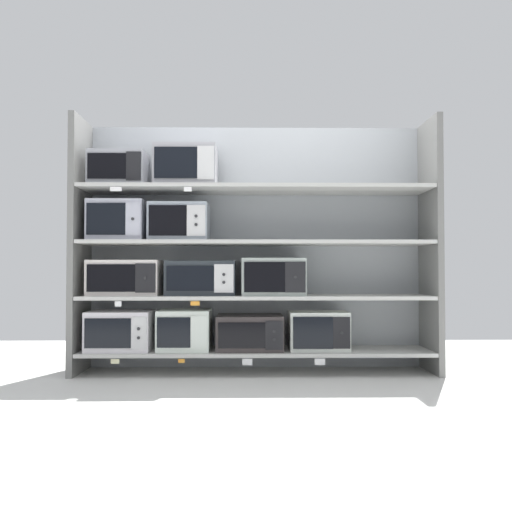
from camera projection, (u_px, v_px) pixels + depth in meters
The scene contains 27 objects.
ground at pixel (258, 404), 3.36m from camera, with size 6.84×6.00×0.02m, color silver.
back_panel at pixel (256, 247), 4.65m from camera, with size 3.04×0.04×2.09m, color #9EA3A8.
upright_left at pixel (80, 245), 4.37m from camera, with size 0.05×0.49×2.09m, color slate.
upright_right at pixel (431, 245), 4.40m from camera, with size 0.05×0.49×2.09m, color slate.
shelf_0 at pixel (256, 351), 4.36m from camera, with size 2.84×0.49×0.03m, color beige.
microwave_0 at pixel (121, 330), 4.35m from camera, with size 0.51×0.44×0.32m.
microwave_1 at pixel (185, 330), 4.36m from camera, with size 0.42×0.41×0.33m.
microwave_2 at pixel (250, 332), 4.36m from camera, with size 0.54×0.43×0.28m.
microwave_3 at pixel (318, 330), 4.37m from camera, with size 0.48×0.36×0.31m.
price_tag_0 at pixel (115, 361), 4.10m from camera, with size 0.07×0.00×0.04m, color beige.
price_tag_1 at pixel (181, 361), 4.10m from camera, with size 0.05×0.00×0.03m, color orange.
price_tag_2 at pixel (247, 362), 4.11m from camera, with size 0.08×0.00×0.05m, color white.
price_tag_3 at pixel (320, 362), 4.12m from camera, with size 0.08×0.00×0.05m, color white.
shelf_1 at pixel (256, 297), 4.37m from camera, with size 2.84×0.49×0.03m, color beige.
microwave_4 at pixel (126, 278), 4.36m from camera, with size 0.57×0.36×0.29m.
microwave_5 at pixel (201, 278), 4.37m from camera, with size 0.56×0.36×0.28m.
microwave_6 at pixel (273, 277), 4.38m from camera, with size 0.51×0.43×0.30m.
price_tag_4 at pixel (118, 304), 4.11m from camera, with size 0.05×0.00×0.04m, color white.
price_tag_5 at pixel (195, 303), 4.12m from camera, with size 0.07×0.00×0.03m, color orange.
shelf_2 at pixel (256, 243), 4.39m from camera, with size 2.84×0.49×0.03m, color beige.
microwave_7 at pixel (118, 221), 4.37m from camera, with size 0.45×0.37×0.33m.
microwave_8 at pixel (180, 222), 4.38m from camera, with size 0.48×0.38×0.31m.
shelf_3 at pixel (256, 189), 4.40m from camera, with size 2.84×0.49×0.03m, color beige.
microwave_9 at pixel (119, 170), 4.38m from camera, with size 0.45×0.34×0.29m.
microwave_10 at pixel (186, 167), 4.39m from camera, with size 0.50×0.38×0.33m.
price_tag_6 at pixel (116, 189), 4.13m from camera, with size 0.09×0.00×0.04m, color white.
price_tag_7 at pixel (188, 189), 4.14m from camera, with size 0.06×0.00×0.04m, color white.
Camera 1 is at (-0.06, -4.38, 0.83)m, focal length 37.35 mm.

